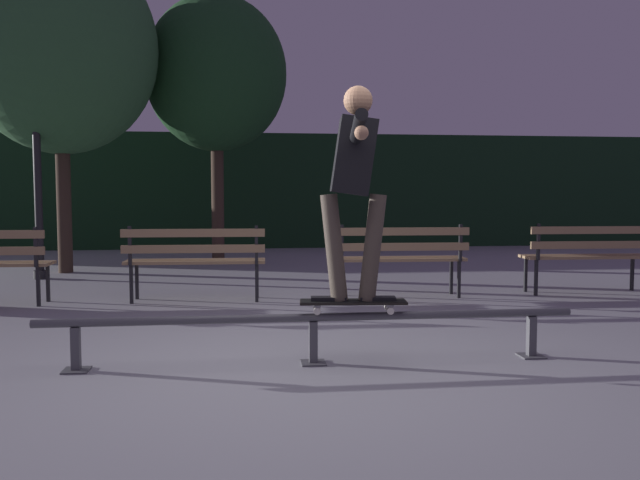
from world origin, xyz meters
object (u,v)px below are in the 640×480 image
at_px(park_bench_rightmost, 589,251).
at_px(lamp_post_left, 35,107).
at_px(park_bench_right_center, 399,253).
at_px(tree_far_left, 60,48).
at_px(park_bench_left_center, 195,255).
at_px(tree_behind_benches, 216,74).
at_px(skateboard, 353,303).
at_px(grind_rail, 313,325).
at_px(skateboarder, 354,174).

relative_size(park_bench_rightmost, lamp_post_left, 0.41).
relative_size(park_bench_right_center, lamp_post_left, 0.41).
xyz_separation_m(tree_far_left, lamp_post_left, (-0.16, -0.74, -0.99)).
relative_size(park_bench_left_center, tree_behind_benches, 0.34).
distance_m(skateboard, park_bench_right_center, 3.07).
height_order(park_bench_left_center, tree_far_left, tree_far_left).
bearing_deg(park_bench_left_center, park_bench_right_center, 0.00).
height_order(park_bench_right_center, tree_far_left, tree_far_left).
height_order(grind_rail, skateboarder, skateboarder).
xyz_separation_m(tree_behind_benches, lamp_post_left, (-2.50, -1.89, -0.85)).
xyz_separation_m(grind_rail, skateboarder, (0.30, -0.00, 1.09)).
relative_size(park_bench_right_center, tree_behind_benches, 0.34).
height_order(grind_rail, park_bench_right_center, park_bench_right_center).
height_order(skateboarder, park_bench_rightmost, skateboarder).
bearing_deg(tree_behind_benches, park_bench_right_center, -61.64).
bearing_deg(grind_rail, skateboarder, -0.06).
height_order(tree_behind_benches, lamp_post_left, tree_behind_benches).
distance_m(park_bench_right_center, tree_behind_benches, 5.54).
distance_m(skateboard, skateboarder, 0.94).
distance_m(park_bench_rightmost, tree_behind_benches, 6.88).
xyz_separation_m(skateboard, park_bench_left_center, (-1.34, 2.88, 0.09)).
relative_size(park_bench_rightmost, tree_far_left, 0.32).
bearing_deg(skateboard, tree_behind_benches, 99.74).
relative_size(grind_rail, tree_far_left, 0.77).
height_order(skateboard, tree_far_left, tree_far_left).
xyz_separation_m(park_bench_right_center, tree_far_left, (-4.61, 3.06, 2.93)).
bearing_deg(park_bench_left_center, park_bench_rightmost, 0.00).
relative_size(skateboarder, tree_far_left, 0.31).
bearing_deg(park_bench_right_center, skateboard, -110.18).
xyz_separation_m(tree_behind_benches, tree_far_left, (-2.34, -1.15, 0.14)).
height_order(skateboard, park_bench_rightmost, park_bench_rightmost).
distance_m(park_bench_left_center, lamp_post_left, 3.85).
height_order(tree_far_left, lamp_post_left, tree_far_left).
height_order(skateboard, tree_behind_benches, tree_behind_benches).
xyz_separation_m(park_bench_right_center, lamp_post_left, (-4.78, 2.32, 1.94)).
bearing_deg(lamp_post_left, grind_rail, -56.64).
bearing_deg(skateboarder, skateboard, 174.29).
distance_m(park_bench_left_center, tree_far_left, 4.78).
xyz_separation_m(skateboarder, tree_behind_benches, (-1.22, 7.09, 1.95)).
bearing_deg(park_bench_left_center, grind_rail, -70.07).
bearing_deg(park_bench_right_center, park_bench_left_center, 180.00).
bearing_deg(park_bench_rightmost, park_bench_right_center, 180.00).
bearing_deg(park_bench_left_center, skateboard, -65.07).
height_order(park_bench_left_center, tree_behind_benches, tree_behind_benches).
bearing_deg(skateboarder, tree_behind_benches, 99.76).
bearing_deg(lamp_post_left, skateboard, -54.44).
height_order(park_bench_left_center, park_bench_rightmost, same).
xyz_separation_m(skateboarder, lamp_post_left, (-3.72, 5.20, 1.10)).
bearing_deg(park_bench_right_center, tree_far_left, 146.42).
relative_size(grind_rail, park_bench_right_center, 2.44).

